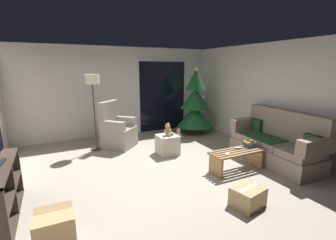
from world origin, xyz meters
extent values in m
plane|color=#9E9384|center=(0.00, 0.00, 0.00)|extent=(7.00, 7.00, 0.00)
cube|color=silver|center=(0.00, 3.06, 1.25)|extent=(5.72, 0.12, 2.50)
cube|color=silver|center=(2.86, 0.00, 1.25)|extent=(0.12, 6.00, 2.50)
cube|color=silver|center=(1.34, 2.99, 1.10)|extent=(1.60, 0.02, 2.20)
cube|color=black|center=(1.34, 2.97, 1.05)|extent=(1.50, 0.02, 2.10)
cube|color=gray|center=(2.25, -0.48, 0.17)|extent=(0.86, 1.94, 0.34)
cube|color=gray|center=(2.20, -1.10, 0.41)|extent=(0.71, 0.64, 0.14)
cube|color=gray|center=(2.23, -0.48, 0.41)|extent=(0.71, 0.64, 0.14)
cube|color=gray|center=(2.26, 0.14, 0.41)|extent=(0.71, 0.64, 0.14)
cube|color=gray|center=(2.55, -0.50, 0.78)|extent=(0.30, 1.91, 0.60)
cube|color=gray|center=(2.20, -1.35, 0.62)|extent=(0.77, 0.24, 0.28)
cube|color=gray|center=(2.30, 0.39, 0.62)|extent=(0.77, 0.24, 0.28)
cube|color=#234C2D|center=(2.22, -0.23, 0.49)|extent=(0.65, 0.93, 0.02)
cube|color=#234C2D|center=(2.37, -1.19, 0.62)|extent=(0.14, 0.33, 0.28)
cube|color=#234C2D|center=(2.45, 0.21, 0.62)|extent=(0.14, 0.33, 0.28)
cube|color=#9E7547|center=(1.30, -0.62, 0.38)|extent=(1.10, 0.05, 0.04)
cube|color=#9E7547|center=(1.30, -0.53, 0.38)|extent=(1.10, 0.05, 0.04)
cube|color=#9E7547|center=(1.30, -0.44, 0.38)|extent=(1.10, 0.05, 0.04)
cube|color=#9E7547|center=(1.30, -0.36, 0.38)|extent=(1.10, 0.05, 0.04)
cube|color=#9E7547|center=(1.30, -0.27, 0.38)|extent=(1.10, 0.05, 0.04)
cube|color=#9E7547|center=(0.81, -0.44, 0.18)|extent=(0.05, 0.36, 0.36)
cube|color=#9E7547|center=(1.79, -0.44, 0.18)|extent=(0.05, 0.36, 0.36)
cube|color=silver|center=(1.00, -0.52, 0.40)|extent=(0.15, 0.13, 0.02)
cube|color=#ADADB2|center=(1.39, -0.35, 0.40)|extent=(0.16, 0.09, 0.02)
cube|color=#285684|center=(1.69, -0.38, 0.41)|extent=(0.20, 0.19, 0.03)
cube|color=#285684|center=(1.70, -0.36, 0.44)|extent=(0.22, 0.21, 0.04)
cube|color=#B79333|center=(1.69, -0.36, 0.48)|extent=(0.19, 0.16, 0.04)
cube|color=black|center=(1.69, -0.37, 0.51)|extent=(0.13, 0.16, 0.01)
cylinder|color=#4C1E19|center=(2.00, 2.14, 0.05)|extent=(0.36, 0.36, 0.10)
cylinder|color=brown|center=(2.00, 2.14, 0.16)|extent=(0.08, 0.08, 0.12)
cone|color=#195628|center=(2.00, 2.14, 0.52)|extent=(1.03, 1.03, 0.59)
cone|color=#195628|center=(2.00, 2.14, 1.06)|extent=(0.81, 0.81, 0.59)
cone|color=#195628|center=(2.00, 2.14, 1.60)|extent=(0.60, 0.60, 0.59)
sphere|color=blue|center=(1.84, 2.26, 1.46)|extent=(0.06, 0.06, 0.06)
sphere|color=blue|center=(2.31, 2.09, 1.03)|extent=(0.06, 0.06, 0.06)
sphere|color=#B233A5|center=(1.83, 1.99, 1.38)|extent=(0.06, 0.06, 0.06)
sphere|color=blue|center=(2.06, 1.88, 1.22)|extent=(0.06, 0.06, 0.06)
sphere|color=white|center=(2.10, 1.86, 1.11)|extent=(0.06, 0.06, 0.06)
sphere|color=#1E8C33|center=(2.26, 2.36, 0.90)|extent=(0.06, 0.06, 0.06)
sphere|color=#1E8C33|center=(1.88, 2.23, 1.64)|extent=(0.06, 0.06, 0.06)
sphere|color=white|center=(2.37, 2.03, 0.76)|extent=(0.06, 0.06, 0.06)
sphere|color=#B233A5|center=(1.76, 2.26, 1.21)|extent=(0.06, 0.06, 0.06)
sphere|color=#1E8C33|center=(1.99, 1.74, 0.72)|extent=(0.06, 0.06, 0.06)
sphere|color=gold|center=(2.06, 2.57, 0.59)|extent=(0.06, 0.06, 0.06)
sphere|color=blue|center=(2.34, 2.02, 0.86)|extent=(0.06, 0.06, 0.06)
cone|color=#EAD14C|center=(2.00, 2.14, 1.90)|extent=(0.14, 0.14, 0.12)
cube|color=gray|center=(-0.35, 1.90, 0.16)|extent=(0.96, 0.96, 0.31)
cube|color=gray|center=(-0.35, 1.90, 0.40)|extent=(0.96, 0.96, 0.18)
cube|color=gray|center=(-0.53, 2.10, 0.81)|extent=(0.60, 0.59, 0.64)
cube|color=gray|center=(-0.13, 2.08, 0.60)|extent=(0.50, 0.51, 0.22)
cube|color=gray|center=(-0.53, 1.69, 0.60)|extent=(0.50, 0.51, 0.22)
cylinder|color=#2D2D30|center=(-0.90, 1.96, 0.01)|extent=(0.28, 0.28, 0.02)
cylinder|color=#2D2D30|center=(-0.90, 1.96, 0.80)|extent=(0.03, 0.03, 1.55)
cylinder|color=beige|center=(-0.90, 1.96, 1.67)|extent=(0.32, 0.32, 0.22)
cube|color=#382D23|center=(-2.50, -0.25, 0.02)|extent=(0.40, 1.40, 0.04)
cube|color=#382D23|center=(-2.50, 0.44, 0.37)|extent=(0.40, 0.04, 0.74)
cube|color=beige|center=(0.50, 0.93, 0.22)|extent=(0.44, 0.44, 0.44)
cylinder|color=tan|center=(0.57, 0.90, 0.47)|extent=(0.11, 0.13, 0.06)
cylinder|color=tan|center=(0.49, 0.85, 0.47)|extent=(0.11, 0.13, 0.06)
sphere|color=tan|center=(0.50, 0.93, 0.54)|extent=(0.15, 0.15, 0.15)
sphere|color=tan|center=(0.50, 0.93, 0.66)|extent=(0.11, 0.11, 0.11)
sphere|color=tan|center=(0.52, 0.89, 0.65)|extent=(0.04, 0.04, 0.04)
sphere|color=tan|center=(0.53, 0.95, 0.70)|extent=(0.04, 0.04, 0.04)
sphere|color=tan|center=(0.47, 0.91, 0.70)|extent=(0.04, 0.04, 0.04)
sphere|color=tan|center=(0.57, 0.95, 0.55)|extent=(0.06, 0.06, 0.06)
sphere|color=tan|center=(0.45, 0.88, 0.55)|extent=(0.06, 0.06, 0.06)
cylinder|color=beige|center=(1.39, 1.96, 0.03)|extent=(0.11, 0.07, 0.06)
cylinder|color=beige|center=(1.39, 1.86, 0.03)|extent=(0.11, 0.07, 0.06)
sphere|color=beige|center=(1.33, 1.91, 0.10)|extent=(0.15, 0.15, 0.15)
sphere|color=beige|center=(1.33, 1.91, 0.22)|extent=(0.11, 0.11, 0.11)
sphere|color=#F4E5C1|center=(1.38, 1.91, 0.21)|extent=(0.04, 0.04, 0.04)
sphere|color=beige|center=(1.33, 1.95, 0.27)|extent=(0.04, 0.04, 0.04)
sphere|color=beige|center=(1.33, 1.87, 0.27)|extent=(0.04, 0.04, 0.04)
sphere|color=beige|center=(1.35, 1.98, 0.11)|extent=(0.06, 0.06, 0.06)
sphere|color=beige|center=(1.35, 1.84, 0.11)|extent=(0.06, 0.06, 0.06)
cube|color=tan|center=(0.61, -1.44, 0.14)|extent=(0.49, 0.44, 0.27)
cube|color=beige|center=(0.61, -1.44, 0.27)|extent=(0.39, 0.14, 0.00)
cube|color=tan|center=(-1.87, -1.04, 0.16)|extent=(0.44, 0.26, 0.32)
cube|color=tan|center=(-1.87, -0.87, 0.34)|extent=(0.41, 0.10, 0.06)
cube|color=tan|center=(-1.88, -1.20, 0.34)|extent=(0.41, 0.10, 0.06)
camera|label=1|loc=(-1.76, -3.67, 1.95)|focal=25.34mm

